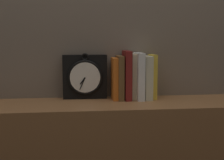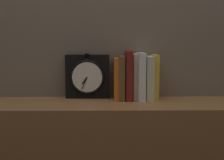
{
  "view_description": "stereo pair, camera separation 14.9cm",
  "coord_description": "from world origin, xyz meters",
  "px_view_note": "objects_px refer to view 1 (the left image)",
  "views": [
    {
      "loc": [
        -0.17,
        -1.47,
        1.11
      ],
      "look_at": [
        0.0,
        0.0,
        0.92
      ],
      "focal_mm": 50.0,
      "sensor_mm": 36.0,
      "label": 1
    },
    {
      "loc": [
        -0.02,
        -1.48,
        1.11
      ],
      "look_at": [
        0.0,
        0.0,
        0.92
      ],
      "focal_mm": 50.0,
      "sensor_mm": 36.0,
      "label": 2
    }
  ],
  "objects_px": {
    "clock": "(85,77)",
    "book_slot4_white": "(139,76)",
    "book_slot1_brown": "(120,78)",
    "book_slot3_cream": "(133,76)",
    "book_slot6_yellow": "(152,76)",
    "book_slot5_cream": "(147,77)",
    "book_slot2_maroon": "(127,75)",
    "book_slot0_orange": "(114,79)"
  },
  "relations": [
    {
      "from": "clock",
      "to": "book_slot4_white",
      "type": "relative_size",
      "value": 0.99
    },
    {
      "from": "book_slot1_brown",
      "to": "book_slot3_cream",
      "type": "xyz_separation_m",
      "value": [
        0.07,
        0.01,
        0.0
      ]
    },
    {
      "from": "clock",
      "to": "book_slot6_yellow",
      "type": "bearing_deg",
      "value": -4.4
    },
    {
      "from": "clock",
      "to": "book_slot1_brown",
      "type": "height_order",
      "value": "clock"
    },
    {
      "from": "book_slot1_brown",
      "to": "book_slot5_cream",
      "type": "distance_m",
      "value": 0.14
    },
    {
      "from": "book_slot1_brown",
      "to": "book_slot5_cream",
      "type": "height_order",
      "value": "book_slot1_brown"
    },
    {
      "from": "book_slot3_cream",
      "to": "book_slot6_yellow",
      "type": "bearing_deg",
      "value": 1.18
    },
    {
      "from": "book_slot2_maroon",
      "to": "book_slot0_orange",
      "type": "bearing_deg",
      "value": 173.45
    },
    {
      "from": "book_slot3_cream",
      "to": "book_slot5_cream",
      "type": "relative_size",
      "value": 1.05
    },
    {
      "from": "clock",
      "to": "book_slot1_brown",
      "type": "xyz_separation_m",
      "value": [
        0.18,
        -0.04,
        -0.0
      ]
    },
    {
      "from": "book_slot5_cream",
      "to": "clock",
      "type": "bearing_deg",
      "value": 172.73
    },
    {
      "from": "book_slot0_orange",
      "to": "book_slot1_brown",
      "type": "relative_size",
      "value": 0.95
    },
    {
      "from": "book_slot1_brown",
      "to": "book_slot3_cream",
      "type": "bearing_deg",
      "value": 6.75
    },
    {
      "from": "book_slot2_maroon",
      "to": "book_slot3_cream",
      "type": "relative_size",
      "value": 1.06
    },
    {
      "from": "book_slot3_cream",
      "to": "book_slot5_cream",
      "type": "distance_m",
      "value": 0.07
    },
    {
      "from": "book_slot4_white",
      "to": "book_slot5_cream",
      "type": "height_order",
      "value": "book_slot4_white"
    },
    {
      "from": "book_slot3_cream",
      "to": "book_slot2_maroon",
      "type": "bearing_deg",
      "value": -160.97
    },
    {
      "from": "book_slot1_brown",
      "to": "book_slot4_white",
      "type": "distance_m",
      "value": 0.1
    },
    {
      "from": "clock",
      "to": "book_slot3_cream",
      "type": "distance_m",
      "value": 0.25
    },
    {
      "from": "book_slot2_maroon",
      "to": "book_slot3_cream",
      "type": "xyz_separation_m",
      "value": [
        0.03,
        0.01,
        -0.01
      ]
    },
    {
      "from": "clock",
      "to": "book_slot2_maroon",
      "type": "bearing_deg",
      "value": -10.71
    },
    {
      "from": "clock",
      "to": "book_slot1_brown",
      "type": "relative_size",
      "value": 1.06
    },
    {
      "from": "book_slot1_brown",
      "to": "book_slot6_yellow",
      "type": "bearing_deg",
      "value": 3.39
    },
    {
      "from": "book_slot2_maroon",
      "to": "book_slot6_yellow",
      "type": "bearing_deg",
      "value": 5.57
    },
    {
      "from": "book_slot5_cream",
      "to": "book_slot1_brown",
      "type": "bearing_deg",
      "value": 178.68
    },
    {
      "from": "book_slot1_brown",
      "to": "book_slot3_cream",
      "type": "distance_m",
      "value": 0.07
    },
    {
      "from": "book_slot1_brown",
      "to": "clock",
      "type": "bearing_deg",
      "value": 168.16
    },
    {
      "from": "book_slot4_white",
      "to": "book_slot2_maroon",
      "type": "bearing_deg",
      "value": 175.15
    },
    {
      "from": "book_slot1_brown",
      "to": "book_slot2_maroon",
      "type": "height_order",
      "value": "book_slot2_maroon"
    },
    {
      "from": "book_slot6_yellow",
      "to": "book_slot3_cream",
      "type": "bearing_deg",
      "value": -178.82
    },
    {
      "from": "clock",
      "to": "book_slot6_yellow",
      "type": "xyz_separation_m",
      "value": [
        0.35,
        -0.03,
        0.0
      ]
    },
    {
      "from": "book_slot1_brown",
      "to": "book_slot4_white",
      "type": "bearing_deg",
      "value": -4.9
    },
    {
      "from": "book_slot3_cream",
      "to": "book_slot1_brown",
      "type": "bearing_deg",
      "value": -173.25
    },
    {
      "from": "book_slot6_yellow",
      "to": "book_slot5_cream",
      "type": "bearing_deg",
      "value": -158.23
    },
    {
      "from": "book_slot0_orange",
      "to": "book_slot2_maroon",
      "type": "bearing_deg",
      "value": -6.55
    },
    {
      "from": "book_slot5_cream",
      "to": "book_slot4_white",
      "type": "bearing_deg",
      "value": -172.98
    },
    {
      "from": "clock",
      "to": "book_slot0_orange",
      "type": "xyz_separation_m",
      "value": [
        0.15,
        -0.03,
        -0.01
      ]
    },
    {
      "from": "book_slot2_maroon",
      "to": "book_slot4_white",
      "type": "xyz_separation_m",
      "value": [
        0.06,
        -0.01,
        -0.0
      ]
    },
    {
      "from": "clock",
      "to": "book_slot0_orange",
      "type": "relative_size",
      "value": 1.12
    },
    {
      "from": "clock",
      "to": "book_slot2_maroon",
      "type": "xyz_separation_m",
      "value": [
        0.21,
        -0.04,
        0.01
      ]
    },
    {
      "from": "clock",
      "to": "book_slot2_maroon",
      "type": "height_order",
      "value": "book_slot2_maroon"
    },
    {
      "from": "book_slot3_cream",
      "to": "clock",
      "type": "bearing_deg",
      "value": 173.24
    }
  ]
}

